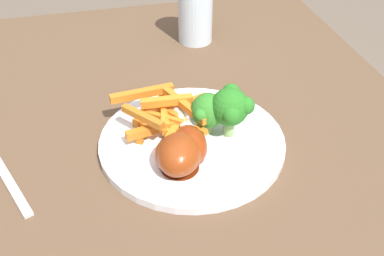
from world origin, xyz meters
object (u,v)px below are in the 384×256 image
object	(u,v)px
broccoli_floret_front	(231,107)
broccoli_floret_middle	(208,111)
chicken_drumstick_extra	(180,152)
carrot_fries_pile	(164,117)
fork	(4,173)
dining_table	(152,183)
chicken_drumstick_far	(189,142)
water_glass	(195,10)
chicken_drumstick_near	(178,151)
dinner_plate	(192,142)

from	to	relation	value
broccoli_floret_front	broccoli_floret_middle	distance (m)	0.04
broccoli_floret_front	chicken_drumstick_extra	bearing A→B (deg)	119.89
carrot_fries_pile	fork	xyz separation A→B (m)	(-0.03, 0.23, -0.03)
dining_table	chicken_drumstick_far	size ratio (longest dim) A/B	7.54
carrot_fries_pile	chicken_drumstick_extra	bearing A→B (deg)	-177.01
water_glass	fork	bearing A→B (deg)	132.41
chicken_drumstick_near	fork	xyz separation A→B (m)	(0.05, 0.23, -0.03)
dinner_plate	broccoli_floret_middle	bearing A→B (deg)	-66.16
dining_table	chicken_drumstick_near	world-z (taller)	chicken_drumstick_near
broccoli_floret_middle	water_glass	world-z (taller)	water_glass
broccoli_floret_front	chicken_drumstick_far	distance (m)	0.08
chicken_drumstick_extra	fork	size ratio (longest dim) A/B	0.69
broccoli_floret_middle	fork	xyz separation A→B (m)	(-0.01, 0.29, -0.05)
chicken_drumstick_far	water_glass	distance (m)	0.37
carrot_fries_pile	chicken_drumstick_far	xyz separation A→B (m)	(-0.07, -0.02, 0.00)
broccoli_floret_middle	fork	bearing A→B (deg)	92.07
carrot_fries_pile	fork	bearing A→B (deg)	98.56
chicken_drumstick_extra	water_glass	xyz separation A→B (m)	(0.37, -0.11, 0.03)
chicken_drumstick_far	water_glass	bearing A→B (deg)	-15.38
chicken_drumstick_near	dinner_plate	bearing A→B (deg)	-34.66
broccoli_floret_front	water_glass	xyz separation A→B (m)	(0.32, -0.03, 0.00)
fork	broccoli_floret_middle	bearing A→B (deg)	-110.28
chicken_drumstick_far	chicken_drumstick_extra	distance (m)	0.03
carrot_fries_pile	chicken_drumstick_near	bearing A→B (deg)	-177.87
broccoli_floret_front	fork	size ratio (longest dim) A/B	0.41
dining_table	fork	bearing A→B (deg)	102.54
dining_table	broccoli_floret_middle	world-z (taller)	broccoli_floret_middle
dinner_plate	carrot_fries_pile	xyz separation A→B (m)	(0.04, 0.03, 0.03)
broccoli_floret_front	carrot_fries_pile	distance (m)	0.10
broccoli_floret_middle	chicken_drumstick_near	bearing A→B (deg)	134.49
dinner_plate	carrot_fries_pile	world-z (taller)	carrot_fries_pile
dinner_plate	chicken_drumstick_far	world-z (taller)	chicken_drumstick_far
chicken_drumstick_near	carrot_fries_pile	bearing A→B (deg)	2.13
chicken_drumstick_near	water_glass	size ratio (longest dim) A/B	0.84
broccoli_floret_middle	water_glass	size ratio (longest dim) A/B	0.49
chicken_drumstick_far	water_glass	size ratio (longest dim) A/B	0.96
dinner_plate	water_glass	distance (m)	0.34
chicken_drumstick_extra	fork	bearing A→B (deg)	77.35
dining_table	broccoli_floret_front	size ratio (longest dim) A/B	12.22
dining_table	broccoli_floret_front	bearing A→B (deg)	-113.36
dining_table	fork	xyz separation A→B (m)	(-0.05, 0.21, 0.11)
broccoli_floret_middle	chicken_drumstick_extra	size ratio (longest dim) A/B	0.49
dining_table	chicken_drumstick_extra	xyz separation A→B (m)	(-0.10, -0.03, 0.15)
chicken_drumstick_extra	fork	xyz separation A→B (m)	(0.05, 0.24, -0.03)
water_glass	carrot_fries_pile	bearing A→B (deg)	157.36
dinner_plate	broccoli_floret_front	bearing A→B (deg)	-92.73
water_glass	broccoli_floret_middle	bearing A→B (deg)	169.18
dining_table	carrot_fries_pile	size ratio (longest dim) A/B	6.30
broccoli_floret_middle	water_glass	distance (m)	0.32
chicken_drumstick_far	fork	world-z (taller)	chicken_drumstick_far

